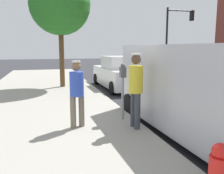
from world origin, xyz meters
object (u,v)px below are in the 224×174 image
Objects in this scene: traffic_light_corner at (176,30)px; street_tree at (60,5)px; pedestrian_in_blue at (77,90)px; parked_sedan_behind at (120,74)px; pedestrian_in_yellow at (136,86)px; parked_van at (200,88)px; parking_meter_near at (123,82)px.

traffic_light_corner is 11.06m from street_tree.
parked_sedan_behind is at bearing -116.23° from pedestrian_in_blue.
traffic_light_corner reaches higher than pedestrian_in_yellow.
parked_van reaches higher than pedestrian_in_yellow.
parked_van is 1.01× the size of traffic_light_corner.
parked_sedan_behind is (-3.00, -6.08, -0.33)m from pedestrian_in_blue.
traffic_light_corner is at bearing -149.56° from street_tree.
traffic_light_corner is (-8.28, -12.48, 2.33)m from pedestrian_in_yellow.
parking_meter_near is 0.77m from pedestrian_in_yellow.
parking_meter_near is 14.58m from traffic_light_corner.
parked_van reaches higher than pedestrian_in_blue.
parking_meter_near is 0.34× the size of parked_sedan_behind.
parking_meter_near is at bearing -84.48° from pedestrian_in_yellow.
parked_van is at bearing 140.33° from parking_meter_near.
street_tree is (-0.10, -6.46, 3.03)m from pedestrian_in_blue.
street_tree reaches higher than pedestrian_in_blue.
street_tree is at bearing -7.53° from parked_sedan_behind.
parked_sedan_behind is 0.82× the size of street_tree.
parked_van is (-1.43, 0.48, -0.03)m from pedestrian_in_yellow.
traffic_light_corner reaches higher than parking_meter_near.
parked_van is at bearing 88.18° from parked_sedan_behind.
traffic_light_corner reaches higher than parked_van.
parked_sedan_behind is at bearing 172.47° from street_tree.
pedestrian_in_yellow is at bearing 100.25° from street_tree.
pedestrian_in_yellow is at bearing 162.43° from pedestrian_in_blue.
pedestrian_in_blue is 15.62m from traffic_light_corner.
parked_sedan_behind is at bearing -104.21° from pedestrian_in_yellow.
pedestrian_in_yellow is 15.16m from traffic_light_corner.
pedestrian_in_yellow is 0.35× the size of traffic_light_corner.
street_tree is (1.25, -6.89, 2.92)m from pedestrian_in_yellow.
pedestrian_in_blue is at bearing -18.09° from parked_van.
pedestrian_in_yellow reaches higher than parked_sedan_behind.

